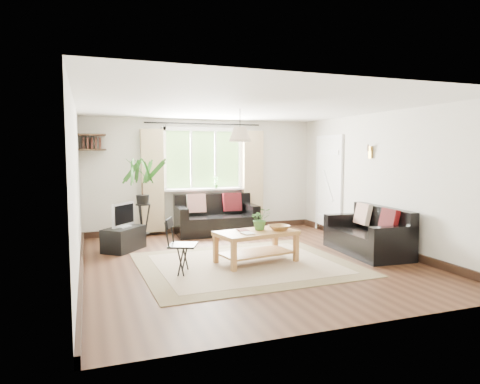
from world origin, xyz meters
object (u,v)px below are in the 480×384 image
object	(u,v)px
coffee_table	(256,247)
folding_chair	(183,246)
tv_stand	(124,239)
palm_stand	(143,201)
sofa_back	(216,216)
sofa_right	(367,232)

from	to	relation	value
coffee_table	folding_chair	bearing A→B (deg)	-169.84
tv_stand	coffee_table	bearing A→B (deg)	-90.11
palm_stand	coffee_table	bearing A→B (deg)	-55.12
sofa_back	coffee_table	xyz separation A→B (m)	(-0.09, -2.44, -0.14)
sofa_right	tv_stand	size ratio (longest dim) A/B	2.09
tv_stand	palm_stand	size ratio (longest dim) A/B	0.47
sofa_right	folding_chair	bearing A→B (deg)	-84.05
sofa_back	coffee_table	distance (m)	2.45
tv_stand	palm_stand	distance (m)	0.89
sofa_right	folding_chair	world-z (taller)	folding_chair
palm_stand	sofa_back	bearing A→B (deg)	13.29
sofa_right	folding_chair	distance (m)	3.18
coffee_table	palm_stand	xyz separation A→B (m)	(-1.45, 2.08, 0.55)
coffee_table	folding_chair	world-z (taller)	folding_chair
coffee_table	folding_chair	xyz separation A→B (m)	(-1.19, -0.21, 0.15)
sofa_right	tv_stand	distance (m)	4.16
coffee_table	folding_chair	distance (m)	1.22
sofa_right	coffee_table	bearing A→B (deg)	-88.47
sofa_back	palm_stand	world-z (taller)	palm_stand
sofa_right	palm_stand	size ratio (longest dim) A/B	0.99
tv_stand	palm_stand	world-z (taller)	palm_stand
folding_chair	sofa_right	bearing A→B (deg)	-64.35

